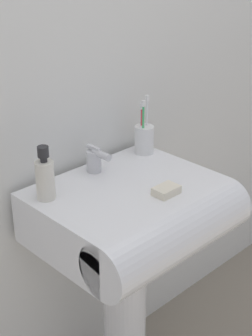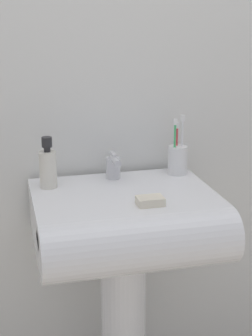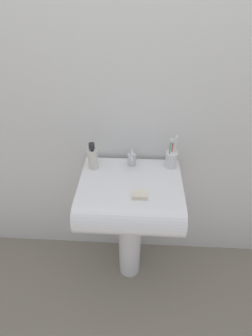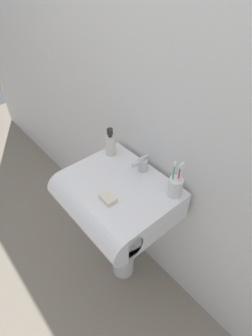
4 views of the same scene
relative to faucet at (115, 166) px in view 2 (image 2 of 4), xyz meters
name	(u,v)px [view 2 (image 2 of 4)]	position (x,y,z in m)	size (l,w,h in m)	color
wall_back	(106,70)	(0.00, 0.11, 0.30)	(5.00, 0.05, 2.40)	silver
sink_pedestal	(123,335)	(0.00, -0.13, -0.55)	(0.15, 0.15, 0.70)	white
sink_basin	(128,224)	(0.00, -0.19, -0.12)	(0.55, 0.47, 0.16)	white
faucet	(115,166)	(0.00, 0.00, 0.00)	(0.05, 0.10, 0.09)	silver
toothbrush_cup	(178,159)	(0.22, 0.00, 0.01)	(0.07, 0.07, 0.20)	white
soap_bottle	(48,167)	(-0.22, -0.03, 0.02)	(0.05, 0.05, 0.16)	silver
bar_soap	(150,201)	(0.04, -0.26, -0.03)	(0.08, 0.05, 0.02)	silver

